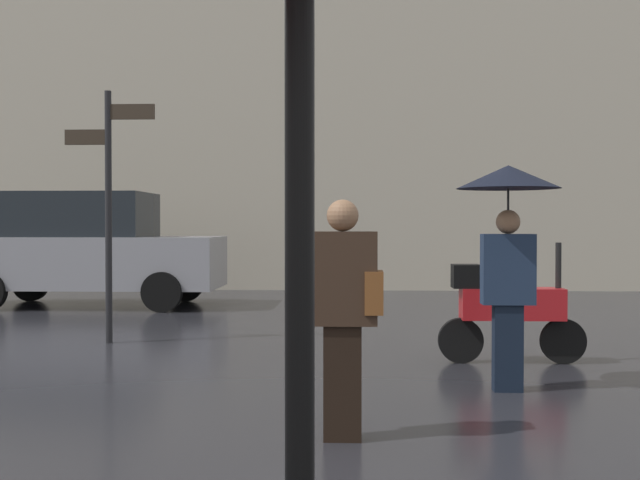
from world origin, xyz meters
name	(u,v)px	position (x,y,z in m)	size (l,w,h in m)	color
pedestrian_with_umbrella	(508,218)	(1.97, 3.87, 1.47)	(0.88, 0.88, 1.92)	black
pedestrian_with_bag	(345,304)	(0.61, 2.29, 0.90)	(0.49, 0.24, 1.58)	black
parked_scooter	(507,309)	(2.23, 5.24, 0.56)	(1.50, 0.32, 1.23)	black
parked_car_left	(88,249)	(-3.97, 10.67, 1.00)	(4.48, 1.96, 1.98)	gray
street_signpost	(109,191)	(-2.26, 6.43, 1.83)	(1.08, 0.08, 3.01)	black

